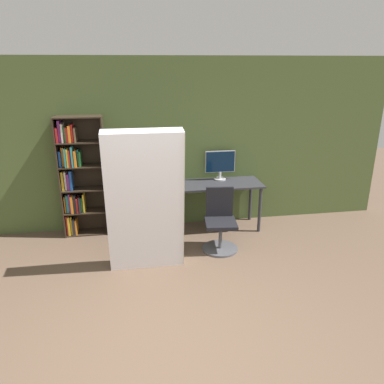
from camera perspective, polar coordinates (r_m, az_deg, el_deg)
ground_plane at (r=3.72m, az=-3.06°, el=-25.19°), size 16.00×16.00×0.00m
wall_back at (r=6.01m, az=-6.75°, el=7.01°), size 8.00×0.06×2.70m
desk at (r=6.01m, az=3.85°, el=0.42°), size 1.42×0.61×0.78m
monitor at (r=6.09m, az=4.32°, el=4.35°), size 0.49×0.20×0.48m
office_chair at (r=5.46m, az=4.31°, el=-5.13°), size 0.52×0.52×0.90m
bookshelf at (r=6.01m, az=-17.02°, el=2.18°), size 0.69×0.31×1.86m
mattress_near at (r=4.74m, az=-7.11°, el=-1.56°), size 0.97×0.43×1.87m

